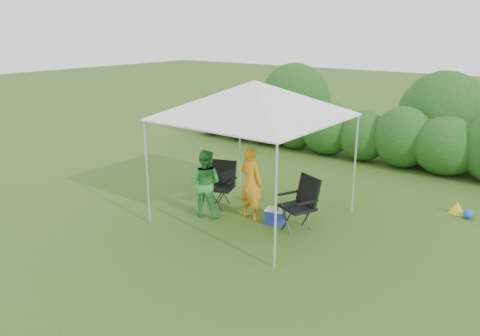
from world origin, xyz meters
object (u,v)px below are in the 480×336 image
Objects in this scene: man at (251,183)px; chair_right at (302,200)px; chair_left at (221,181)px; canopy at (255,99)px; cooler at (275,216)px; woman at (205,183)px.

chair_right is at bearing -165.55° from man.
man reaches higher than chair_left.
canopy reaches higher than cooler.
chair_left is (-0.97, 0.14, -1.89)m from canopy.
canopy reaches higher than chair_right.
chair_left is at bearing -100.17° from woman.
chair_left is at bearing 171.71° from canopy.
chair_left is 2.30× the size of cooler.
canopy is at bearing 164.92° from cooler.
canopy is at bearing -111.30° from man.
canopy is 7.12× the size of cooler.
woman reaches higher than chair_right.
chair_left is 0.69m from woman.
chair_right is 1.12m from man.
canopy is at bearing -27.67° from chair_left.
chair_right is 0.70m from cooler.
man reaches higher than woman.
man is at bearing -148.23° from chair_right.
cooler is at bearing -145.70° from chair_right.
canopy is 2.15m from chair_right.
man reaches higher than chair_right.
chair_left is 0.98m from man.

